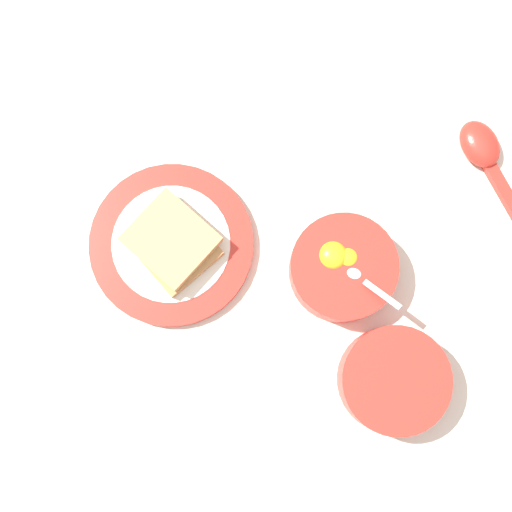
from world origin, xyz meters
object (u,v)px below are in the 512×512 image
toast_plate (172,245)px  soup_spoon (485,153)px  egg_bowl (343,268)px  congee_bowl (394,380)px  toast_sandwich (172,243)px

toast_plate → soup_spoon: (-0.35, -0.23, 0.01)m
egg_bowl → soup_spoon: 0.24m
congee_bowl → egg_bowl: bearing=-50.1°
toast_sandwich → egg_bowl: bearing=-171.5°
egg_bowl → toast_plate: 0.22m
toast_plate → congee_bowl: size_ratio=1.60×
soup_spoon → congee_bowl: (0.04, 0.31, 0.02)m
soup_spoon → congee_bowl: size_ratio=1.04×
toast_plate → egg_bowl: bearing=-172.0°
egg_bowl → congee_bowl: size_ratio=1.08×
toast_sandwich → soup_spoon: toast_sandwich is taller
toast_plate → congee_bowl: 0.32m
toast_plate → toast_sandwich: size_ratio=1.62×
toast_plate → soup_spoon: 0.42m
toast_plate → congee_bowl: bearing=164.9°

